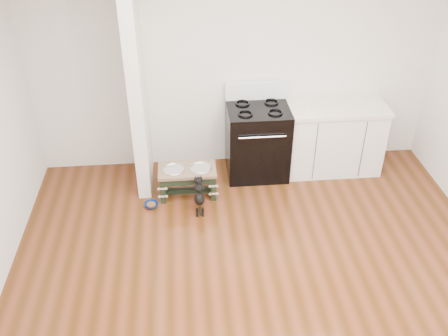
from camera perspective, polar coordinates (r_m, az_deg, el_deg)
ground at (r=4.92m, az=4.42°, el=-14.68°), size 5.00×5.00×0.00m
room_shell at (r=3.86m, az=5.45°, el=1.50°), size 5.00×5.00×5.00m
partition_wall at (r=5.82m, az=-9.99°, el=9.67°), size 0.15×0.80×2.70m
oven_range at (r=6.31m, az=3.82°, el=3.23°), size 0.76×0.69×1.14m
cabinet_run at (r=6.55m, az=12.30°, el=3.45°), size 1.24×0.64×0.91m
dog_feeder at (r=5.99m, az=-4.20°, el=-1.00°), size 0.69×0.37×0.39m
puppy at (r=5.76m, az=-2.87°, el=-3.04°), size 0.12×0.35×0.42m
floor_bowl at (r=5.99m, az=-8.32°, el=-4.20°), size 0.19×0.19×0.05m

